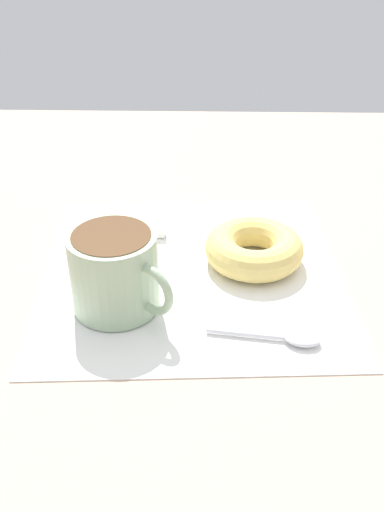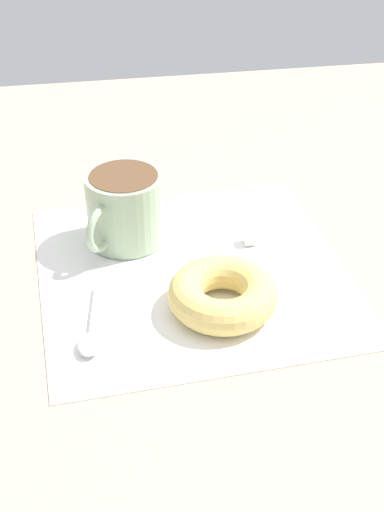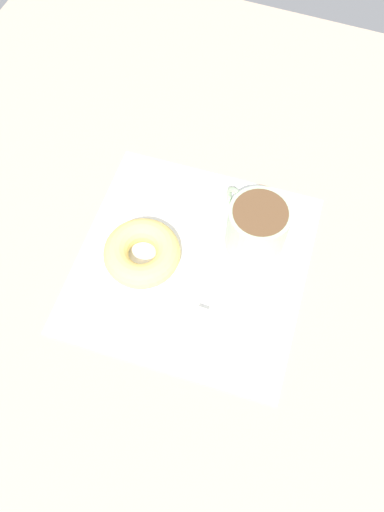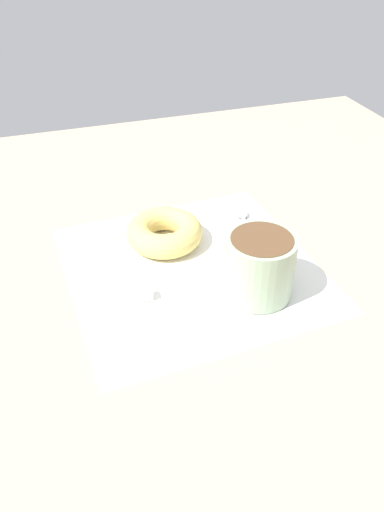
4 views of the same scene
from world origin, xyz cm
name	(u,v)px [view 4 (image 4 of 4)]	position (x,y,z in cm)	size (l,w,h in cm)	color
ground_plane	(212,277)	(0.00, 0.00, -1.00)	(120.00, 120.00, 2.00)	tan
napkin	(192,268)	(-1.57, -2.49, 0.15)	(34.75, 34.75, 0.30)	white
coffee_cup	(260,264)	(6.23, 4.36, 4.83)	(11.26, 9.87, 8.77)	#9EB793
donut	(164,232)	(-8.90, -4.55, 2.20)	(11.76, 11.76, 3.80)	#E5C66B
spoon	(243,216)	(-11.48, 9.70, 0.71)	(11.55, 2.99, 0.90)	silver
sugar_cube	(146,293)	(2.93, -10.47, 1.11)	(1.62, 1.62, 1.62)	white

